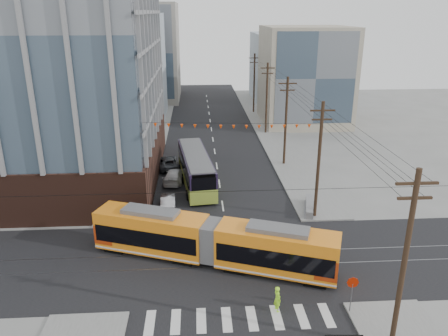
% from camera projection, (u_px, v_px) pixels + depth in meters
% --- Properties ---
extents(ground, '(160.00, 160.00, 0.00)m').
position_uv_depth(ground, '(235.00, 290.00, 30.32)').
color(ground, slate).
extents(office_building, '(30.00, 25.00, 28.60)m').
position_uv_depth(office_building, '(8.00, 52.00, 45.73)').
color(office_building, '#381E16').
rests_on(office_building, ground).
extents(bg_bldg_nw_near, '(18.00, 16.00, 18.00)m').
position_uv_depth(bg_bldg_nw_near, '(111.00, 68.00, 75.06)').
color(bg_bldg_nw_near, '#8C99A5').
rests_on(bg_bldg_nw_near, ground).
extents(bg_bldg_ne_near, '(14.00, 14.00, 16.00)m').
position_uv_depth(bg_bldg_ne_near, '(305.00, 76.00, 73.65)').
color(bg_bldg_ne_near, gray).
rests_on(bg_bldg_ne_near, ground).
extents(bg_bldg_nw_far, '(16.00, 18.00, 20.00)m').
position_uv_depth(bg_bldg_nw_far, '(141.00, 52.00, 93.68)').
color(bg_bldg_nw_far, gray).
rests_on(bg_bldg_nw_far, ground).
extents(bg_bldg_ne_far, '(16.00, 16.00, 14.00)m').
position_uv_depth(bg_bldg_ne_far, '(291.00, 67.00, 92.89)').
color(bg_bldg_ne_far, '#8C99A5').
rests_on(bg_bldg_ne_far, ground).
extents(utility_pole_near, '(0.30, 0.30, 11.00)m').
position_uv_depth(utility_pole_near, '(404.00, 265.00, 23.34)').
color(utility_pole_near, black).
rests_on(utility_pole_near, ground).
extents(utility_pole_far, '(0.30, 0.30, 11.00)m').
position_uv_depth(utility_pole_far, '(254.00, 84.00, 81.55)').
color(utility_pole_far, black).
rests_on(utility_pole_far, ground).
extents(streetcar, '(18.61, 9.13, 3.64)m').
position_uv_depth(streetcar, '(212.00, 241.00, 33.15)').
color(streetcar, orange).
rests_on(streetcar, ground).
extents(city_bus, '(4.33, 13.18, 3.67)m').
position_uv_depth(city_bus, '(196.00, 168.00, 48.46)').
color(city_bus, '#201531').
rests_on(city_bus, ground).
extents(parked_car_silver, '(1.59, 4.09, 1.33)m').
position_uv_depth(parked_car_silver, '(168.00, 201.00, 42.99)').
color(parked_car_silver, '#999A9F').
rests_on(parked_car_silver, ground).
extents(parked_car_white, '(2.75, 5.29, 1.46)m').
position_uv_depth(parked_car_white, '(175.00, 176.00, 49.37)').
color(parked_car_white, silver).
rests_on(parked_car_white, ground).
extents(parked_car_grey, '(3.05, 5.45, 1.44)m').
position_uv_depth(parked_car_grey, '(168.00, 162.00, 53.77)').
color(parked_car_grey, '#3C4147').
rests_on(parked_car_grey, ground).
extents(pedestrian, '(0.61, 0.76, 1.80)m').
position_uv_depth(pedestrian, '(277.00, 299.00, 27.99)').
color(pedestrian, '#A8FD27').
rests_on(pedestrian, ground).
extents(stop_sign, '(0.80, 0.80, 2.49)m').
position_uv_depth(stop_sign, '(351.00, 297.00, 27.65)').
color(stop_sign, '#9C1600').
rests_on(stop_sign, ground).
extents(jersey_barrier, '(1.96, 4.41, 0.86)m').
position_uv_depth(jersey_barrier, '(309.00, 207.00, 42.20)').
color(jersey_barrier, gray).
rests_on(jersey_barrier, ground).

